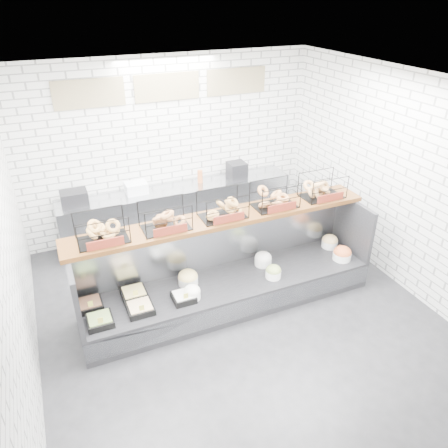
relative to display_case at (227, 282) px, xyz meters
name	(u,v)px	position (x,y,z in m)	size (l,w,h in m)	color
ground	(238,316)	(0.00, -0.34, -0.33)	(5.50, 5.50, 0.00)	black
room_shell	(220,156)	(0.00, 0.26, 1.73)	(5.02, 5.51, 3.01)	white
display_case	(227,282)	(0.00, 0.00, 0.00)	(4.00, 0.90, 1.20)	black
bagel_shelf	(223,208)	(0.00, 0.17, 1.06)	(4.10, 0.50, 0.40)	#3E210D
prep_counter	(179,210)	(-0.01, 2.08, 0.14)	(4.00, 0.60, 1.20)	#93969B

